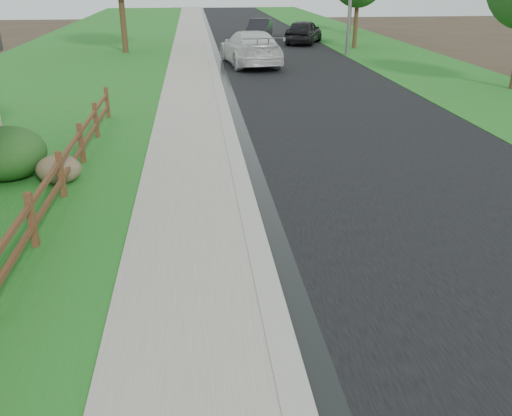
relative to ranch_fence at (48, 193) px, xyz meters
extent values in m
cube|color=black|center=(8.20, 28.60, -0.61)|extent=(8.00, 90.00, 0.02)
cube|color=#9A968C|center=(4.00, 28.60, -0.56)|extent=(0.40, 90.00, 0.12)
cube|color=black|center=(4.35, 28.60, -0.60)|extent=(0.50, 90.00, 0.00)
cube|color=gray|center=(2.70, 28.60, -0.57)|extent=(2.20, 90.00, 0.10)
cube|color=#1B6120|center=(0.80, 28.60, -0.59)|extent=(1.60, 90.00, 0.06)
cube|color=#1B6120|center=(-4.40, 28.60, -0.60)|extent=(9.00, 90.00, 0.04)
cube|color=#1B6120|center=(15.10, 28.60, -0.60)|extent=(6.00, 90.00, 0.04)
cube|color=#54311C|center=(0.00, -1.20, -0.07)|extent=(0.12, 0.12, 1.10)
cube|color=#54311C|center=(0.00, 1.20, -0.07)|extent=(0.12, 0.12, 1.10)
cube|color=#54311C|center=(0.00, 3.60, -0.07)|extent=(0.12, 0.12, 1.10)
cube|color=#54311C|center=(0.00, 6.00, -0.07)|extent=(0.12, 0.12, 1.10)
cube|color=#54311C|center=(0.00, 8.40, -0.07)|extent=(0.12, 0.12, 1.10)
cube|color=#54311C|center=(0.00, -2.40, -0.17)|extent=(0.08, 2.35, 0.10)
cube|color=#54311C|center=(0.00, -2.40, 0.23)|extent=(0.08, 2.35, 0.10)
cube|color=#54311C|center=(0.00, 0.00, -0.17)|extent=(0.08, 2.35, 0.10)
cube|color=#54311C|center=(0.00, 0.00, 0.23)|extent=(0.08, 2.35, 0.10)
cube|color=#54311C|center=(0.00, 2.40, -0.17)|extent=(0.08, 2.35, 0.10)
cube|color=#54311C|center=(0.00, 2.40, 0.23)|extent=(0.08, 2.35, 0.10)
cube|color=#54311C|center=(0.00, 4.80, -0.17)|extent=(0.08, 2.35, 0.10)
cube|color=#54311C|center=(0.00, 4.80, 0.23)|extent=(0.08, 2.35, 0.10)
cube|color=#54311C|center=(0.00, 7.20, -0.17)|extent=(0.08, 2.35, 0.10)
cube|color=#54311C|center=(0.00, 7.20, 0.23)|extent=(0.08, 2.35, 0.10)
imported|color=silver|center=(6.04, 19.68, 0.30)|extent=(3.25, 6.47, 1.80)
imported|color=black|center=(10.80, 29.01, 0.22)|extent=(3.68, 5.14, 1.63)
imported|color=black|center=(8.08, 32.57, 0.12)|extent=(2.54, 4.59, 1.43)
ellipsoid|color=brown|center=(-0.30, 2.21, -0.27)|extent=(1.24, 1.06, 0.70)
ellipsoid|color=#234C1B|center=(-1.59, 2.71, 0.02)|extent=(2.03, 2.03, 1.28)
cylinder|color=#372216|center=(-1.23, 25.44, 1.98)|extent=(0.36, 0.36, 5.19)
cylinder|color=#372216|center=(13.61, 25.91, 1.35)|extent=(0.27, 0.27, 3.94)
cylinder|color=#372216|center=(16.00, 35.93, 1.34)|extent=(0.27, 0.27, 3.92)
camera|label=1|loc=(3.00, -10.35, 4.00)|focal=38.00mm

